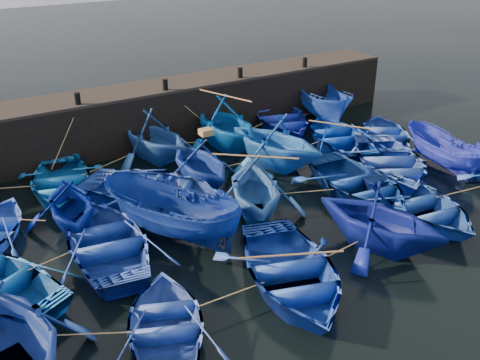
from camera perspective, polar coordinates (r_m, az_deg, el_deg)
ground at (r=18.26m, az=5.35°, el=-5.71°), size 120.00×120.00×0.00m
quay_wall at (r=26.05m, az=-8.59°, el=7.06°), size 26.00×2.50×2.50m
quay_top at (r=25.66m, az=-8.79°, el=9.82°), size 26.00×2.50×0.12m
bollard_1 at (r=23.52m, az=-16.94°, el=8.31°), size 0.24×0.24×0.50m
bollard_2 at (r=24.78m, az=-7.98°, el=10.05°), size 0.24×0.24×0.50m
bollard_3 at (r=26.59m, az=0.02°, el=11.38°), size 0.24×0.24×0.50m
bollard_4 at (r=28.85m, az=6.93°, el=12.35°), size 0.24×0.24×0.50m
boat_1 at (r=21.71m, az=-18.67°, el=-0.16°), size 4.63×5.56×1.00m
boat_2 at (r=23.58m, az=-9.21°, el=4.71°), size 4.67×5.11×2.29m
boat_3 at (r=24.50m, az=-1.58°, el=6.13°), size 4.11×4.77×2.50m
boat_4 at (r=27.27m, az=4.40°, el=6.58°), size 5.25×6.23×1.10m
boat_5 at (r=28.49m, az=8.83°, el=8.18°), size 3.38×5.58×2.02m
boat_7 at (r=18.93m, az=-17.58°, el=-2.36°), size 3.67×4.09×1.92m
boat_8 at (r=19.88m, az=-8.93°, el=-1.15°), size 6.92×7.07×1.20m
boat_9 at (r=21.02m, az=-4.29°, el=2.00°), size 3.48×4.02×2.09m
boat_10 at (r=22.57m, az=3.84°, el=4.26°), size 5.24×5.67×2.47m
boat_11 at (r=25.29m, az=10.55°, el=4.61°), size 5.10×6.07×1.08m
boat_12 at (r=26.08m, az=15.17°, el=4.70°), size 5.67×5.95×1.00m
boat_14 at (r=17.32m, az=-13.94°, el=-6.26°), size 4.44×5.68×1.08m
boat_15 at (r=17.48m, az=-7.42°, el=-3.67°), size 4.31×5.24×1.94m
boat_16 at (r=18.82m, az=1.58°, el=-0.67°), size 5.16×5.43×2.24m
boat_17 at (r=20.81m, az=12.46°, el=-0.33°), size 4.47×5.79×1.11m
boat_18 at (r=22.91m, az=15.69°, el=1.87°), size 6.13×6.79×1.16m
boat_19 at (r=24.14m, az=20.77°, el=2.89°), size 1.92×4.20×1.57m
boat_20 at (r=13.70m, az=-23.58°, el=-14.42°), size 4.64×5.10×2.30m
boat_21 at (r=14.03m, az=-7.85°, el=-14.86°), size 4.31×4.95×0.86m
boat_22 at (r=15.46m, az=5.42°, el=-9.74°), size 5.24×6.24×1.11m
boat_23 at (r=17.39m, az=14.78°, el=-3.92°), size 4.97×5.33×2.27m
boat_24 at (r=19.94m, az=18.64°, el=-2.48°), size 4.14×5.36×1.03m
wooden_crate at (r=20.71m, az=-3.66°, el=5.13°), size 0.47×0.42×0.24m
mooring_ropes at (r=21.36m, az=-2.57°, el=1.94°), size 17.94×12.06×2.10m
loose_oars at (r=20.48m, az=4.14°, el=3.52°), size 10.60×12.14×1.49m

